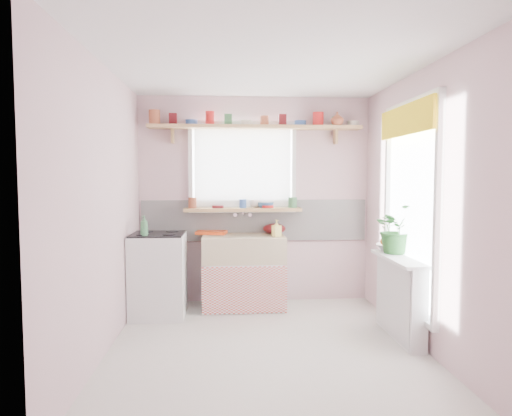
{
  "coord_description": "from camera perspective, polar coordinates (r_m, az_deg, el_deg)",
  "views": [
    {
      "loc": [
        -0.36,
        -3.97,
        1.54
      ],
      "look_at": [
        -0.05,
        0.55,
        1.22
      ],
      "focal_mm": 32.0,
      "sensor_mm": 36.0,
      "label": 1
    }
  ],
  "objects": [
    {
      "name": "room",
      "position": [
        4.94,
        8.07,
        1.99
      ],
      "size": [
        3.2,
        3.2,
        3.2
      ],
      "color": "silver",
      "rests_on": "ground"
    },
    {
      "name": "sink_unit",
      "position": [
        5.38,
        -1.56,
        -7.89
      ],
      "size": [
        0.95,
        0.65,
        1.11
      ],
      "color": "white",
      "rests_on": "ground"
    },
    {
      "name": "cooker",
      "position": [
        5.19,
        -12.1,
        -8.11
      ],
      "size": [
        0.58,
        0.58,
        0.93
      ],
      "color": "white",
      "rests_on": "ground"
    },
    {
      "name": "radiator_ledge",
      "position": [
        4.63,
        17.57,
        -10.49
      ],
      "size": [
        0.22,
        0.95,
        0.78
      ],
      "color": "white",
      "rests_on": "ground"
    },
    {
      "name": "windowsill",
      "position": [
        5.47,
        -1.65,
        -0.2
      ],
      "size": [
        1.4,
        0.22,
        0.04
      ],
      "primitive_type": "cube",
      "color": "tan",
      "rests_on": "room"
    },
    {
      "name": "pine_shelf",
      "position": [
        5.48,
        -0.07,
        10.07
      ],
      "size": [
        2.52,
        0.24,
        0.04
      ],
      "primitive_type": "cube",
      "color": "tan",
      "rests_on": "room"
    },
    {
      "name": "shelf_crockery",
      "position": [
        5.49,
        -0.53,
        10.84
      ],
      "size": [
        2.47,
        0.11,
        0.12
      ],
      "color": "#A55133",
      "rests_on": "pine_shelf"
    },
    {
      "name": "sill_crockery",
      "position": [
        5.46,
        -1.65,
        0.6
      ],
      "size": [
        1.35,
        0.11,
        0.12
      ],
      "color": "#A55133",
      "rests_on": "windowsill"
    },
    {
      "name": "dish_tray",
      "position": [
        5.51,
        -5.56,
        -3.03
      ],
      "size": [
        0.39,
        0.32,
        0.04
      ],
      "primitive_type": "cube",
      "rotation": [
        0.0,
        0.0,
        -0.17
      ],
      "color": "#FF4F16",
      "rests_on": "sink_unit"
    },
    {
      "name": "colander",
      "position": [
        5.48,
        2.3,
        -2.59
      ],
      "size": [
        0.34,
        0.34,
        0.12
      ],
      "primitive_type": "ellipsoid",
      "rotation": [
        0.0,
        0.0,
        -0.3
      ],
      "color": "#540E11",
      "rests_on": "sink_unit"
    },
    {
      "name": "jade_plant",
      "position": [
        4.73,
        17.12,
        -2.49
      ],
      "size": [
        0.52,
        0.48,
        0.49
      ],
      "primitive_type": "imported",
      "rotation": [
        0.0,
        0.0,
        0.24
      ],
      "color": "#276328",
      "rests_on": "radiator_ledge"
    },
    {
      "name": "fruit_bowl",
      "position": [
        4.92,
        16.31,
        -4.72
      ],
      "size": [
        0.35,
        0.35,
        0.07
      ],
      "primitive_type": "imported",
      "rotation": [
        0.0,
        0.0,
        -0.43
      ],
      "color": "white",
      "rests_on": "radiator_ledge"
    },
    {
      "name": "herb_pot",
      "position": [
        4.76,
        17.0,
        -4.29
      ],
      "size": [
        0.11,
        0.1,
        0.19
      ],
      "primitive_type": "imported",
      "rotation": [
        0.0,
        0.0,
        -0.36
      ],
      "color": "#2F6126",
      "rests_on": "radiator_ledge"
    },
    {
      "name": "soap_bottle_sink",
      "position": [
        5.23,
        2.59,
        -2.53
      ],
      "size": [
        0.11,
        0.11,
        0.19
      ],
      "primitive_type": "imported",
      "rotation": [
        0.0,
        0.0,
        0.4
      ],
      "color": "#F4E36C",
      "rests_on": "sink_unit"
    },
    {
      "name": "sill_cup",
      "position": [
        5.53,
        -0.16,
        0.54
      ],
      "size": [
        0.16,
        0.16,
        0.09
      ],
      "primitive_type": "imported",
      "rotation": [
        0.0,
        0.0,
        -0.42
      ],
      "color": "beige",
      "rests_on": "windowsill"
    },
    {
      "name": "sill_bowl",
      "position": [
        5.54,
        1.14,
        0.4
      ],
      "size": [
        0.27,
        0.27,
        0.07
      ],
      "primitive_type": "imported",
      "rotation": [
        0.0,
        0.0,
        0.34
      ],
      "color": "#30659E",
      "rests_on": "windowsill"
    },
    {
      "name": "shelf_vase",
      "position": [
        5.58,
        10.12,
        10.93
      ],
      "size": [
        0.2,
        0.2,
        0.16
      ],
      "primitive_type": "imported",
      "rotation": [
        0.0,
        0.0,
        0.36
      ],
      "color": "#B05536",
      "rests_on": "pine_shelf"
    },
    {
      "name": "cooker_bottle",
      "position": [
        4.94,
        -13.81,
        -2.15
      ],
      "size": [
        0.1,
        0.1,
        0.21
      ],
      "primitive_type": "imported",
      "rotation": [
        0.0,
        0.0,
        -0.3
      ],
      "color": "#458A54",
      "rests_on": "cooker"
    },
    {
      "name": "fruit",
      "position": [
        4.92,
        16.37,
        -4.04
      ],
      "size": [
        0.2,
        0.14,
        0.1
      ],
      "color": "orange",
      "rests_on": "fruit_bowl"
    }
  ]
}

